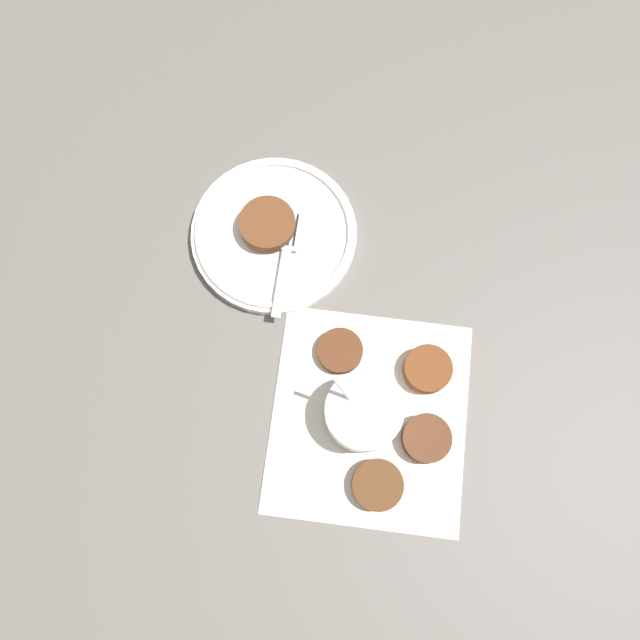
# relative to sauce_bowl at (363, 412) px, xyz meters

# --- Properties ---
(ground_plane) EXTENTS (4.00, 4.00, 0.00)m
(ground_plane) POSITION_rel_sauce_bowl_xyz_m (0.02, 0.01, -0.03)
(ground_plane) COLOR #605B56
(napkin) EXTENTS (0.27, 0.25, 0.00)m
(napkin) POSITION_rel_sauce_bowl_xyz_m (-0.00, -0.01, -0.03)
(napkin) COLOR silver
(napkin) RESTS_ON ground_plane
(sauce_bowl) EXTENTS (0.10, 0.09, 0.10)m
(sauce_bowl) POSITION_rel_sauce_bowl_xyz_m (0.00, 0.00, 0.00)
(sauce_bowl) COLOR white
(sauce_bowl) RESTS_ON napkin
(fritter_0) EXTENTS (0.06, 0.06, 0.02)m
(fritter_0) POSITION_rel_sauce_bowl_xyz_m (-0.02, -0.08, -0.01)
(fritter_0) COLOR #57331F
(fritter_0) RESTS_ON napkin
(fritter_1) EXTENTS (0.06, 0.06, 0.01)m
(fritter_1) POSITION_rel_sauce_bowl_xyz_m (0.08, 0.04, -0.02)
(fritter_1) COLOR #57301C
(fritter_1) RESTS_ON napkin
(fritter_2) EXTENTS (0.06, 0.06, 0.02)m
(fritter_2) POSITION_rel_sauce_bowl_xyz_m (-0.08, -0.03, -0.01)
(fritter_2) COLOR #57351D
(fritter_2) RESTS_ON napkin
(fritter_3) EXTENTS (0.06, 0.06, 0.02)m
(fritter_3) POSITION_rel_sauce_bowl_xyz_m (0.06, -0.08, -0.01)
(fritter_3) COLOR brown
(fritter_3) RESTS_ON napkin
(serving_plate) EXTENTS (0.22, 0.22, 0.02)m
(serving_plate) POSITION_rel_sauce_bowl_xyz_m (0.23, 0.14, -0.02)
(serving_plate) COLOR white
(serving_plate) RESTS_ON ground_plane
(fritter_on_plate) EXTENTS (0.07, 0.07, 0.02)m
(fritter_on_plate) POSITION_rel_sauce_bowl_xyz_m (0.23, 0.15, 0.00)
(fritter_on_plate) COLOR brown
(fritter_on_plate) RESTS_ON serving_plate
(fork) EXTENTS (0.15, 0.03, 0.00)m
(fork) POSITION_rel_sauce_bowl_xyz_m (0.20, 0.12, -0.00)
(fork) COLOR silver
(fork) RESTS_ON serving_plate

